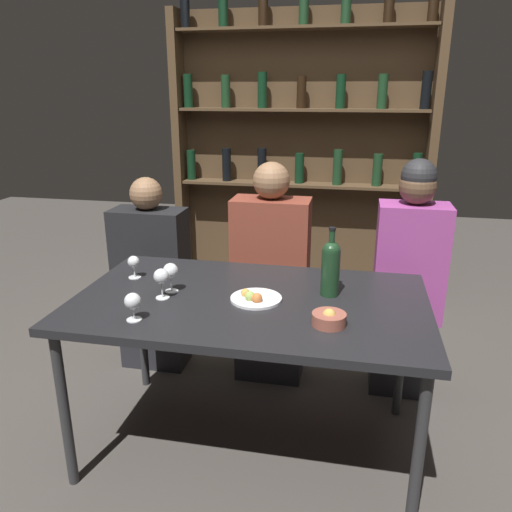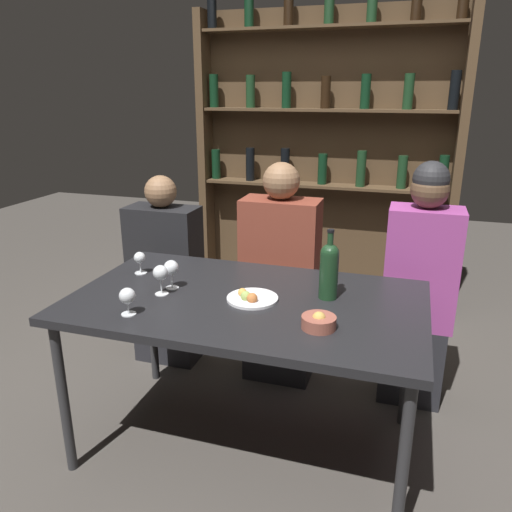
% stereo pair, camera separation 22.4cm
% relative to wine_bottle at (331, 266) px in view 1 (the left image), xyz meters
% --- Properties ---
extents(ground_plane, '(10.00, 10.00, 0.00)m').
position_rel_wine_bottle_xyz_m(ground_plane, '(-0.34, -0.11, -0.90)').
color(ground_plane, '#47423D').
extents(dining_table, '(1.53, 0.90, 0.76)m').
position_rel_wine_bottle_xyz_m(dining_table, '(-0.34, -0.11, -0.19)').
color(dining_table, black).
rests_on(dining_table, ground_plane).
extents(wine_rack_wall, '(1.92, 0.21, 2.28)m').
position_rel_wine_bottle_xyz_m(wine_rack_wall, '(-0.34, 1.71, 0.30)').
color(wine_rack_wall, '#4C3823').
rests_on(wine_rack_wall, ground_plane).
extents(wine_bottle, '(0.08, 0.08, 0.31)m').
position_rel_wine_bottle_xyz_m(wine_bottle, '(0.00, 0.00, 0.00)').
color(wine_bottle, '#19381E').
rests_on(wine_bottle, dining_table).
extents(wine_glass_0, '(0.07, 0.07, 0.14)m').
position_rel_wine_bottle_xyz_m(wine_glass_0, '(-0.71, -0.18, -0.04)').
color(wine_glass_0, silver).
rests_on(wine_glass_0, dining_table).
extents(wine_glass_1, '(0.07, 0.07, 0.11)m').
position_rel_wine_bottle_xyz_m(wine_glass_1, '(-0.74, -0.41, -0.06)').
color(wine_glass_1, silver).
rests_on(wine_glass_1, dining_table).
extents(wine_glass_2, '(0.06, 0.06, 0.11)m').
position_rel_wine_bottle_xyz_m(wine_glass_2, '(-0.93, 0.03, -0.06)').
color(wine_glass_2, silver).
rests_on(wine_glass_2, dining_table).
extents(wine_glass_3, '(0.07, 0.07, 0.13)m').
position_rel_wine_bottle_xyz_m(wine_glass_3, '(-0.70, -0.10, -0.04)').
color(wine_glass_3, silver).
rests_on(wine_glass_3, dining_table).
extents(food_plate_0, '(0.22, 0.22, 0.05)m').
position_rel_wine_bottle_xyz_m(food_plate_0, '(-0.31, -0.13, -0.12)').
color(food_plate_0, white).
rests_on(food_plate_0, dining_table).
extents(snack_bowl, '(0.13, 0.13, 0.07)m').
position_rel_wine_bottle_xyz_m(snack_bowl, '(0.02, -0.30, -0.11)').
color(snack_bowl, '#995142').
rests_on(snack_bowl, dining_table).
extents(seated_person_left, '(0.42, 0.22, 1.16)m').
position_rel_wine_bottle_xyz_m(seated_person_left, '(-1.07, 0.53, -0.36)').
color(seated_person_left, '#26262B').
rests_on(seated_person_left, ground_plane).
extents(seated_person_center, '(0.42, 0.22, 1.27)m').
position_rel_wine_bottle_xyz_m(seated_person_center, '(-0.35, 0.53, -0.30)').
color(seated_person_center, '#26262B').
rests_on(seated_person_center, ground_plane).
extents(seated_person_right, '(0.36, 0.22, 1.30)m').
position_rel_wine_bottle_xyz_m(seated_person_right, '(0.39, 0.53, -0.27)').
color(seated_person_right, '#26262B').
rests_on(seated_person_right, ground_plane).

